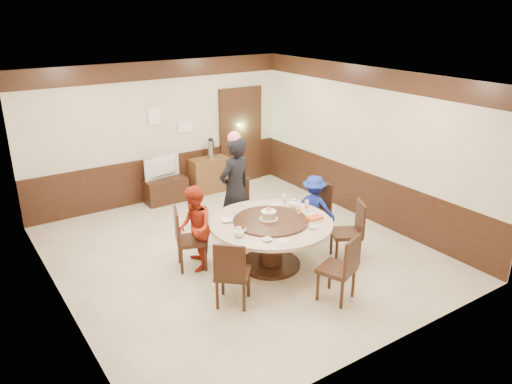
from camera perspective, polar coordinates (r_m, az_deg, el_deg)
room at (r=7.82m, az=-2.04°, el=0.20°), size 6.00×6.04×2.84m
banquet_table at (r=7.60m, az=1.68°, el=-4.89°), size 1.85×1.85×0.78m
chair_0 at (r=8.70m, az=6.68°, el=-3.24°), size 0.49×0.49×0.97m
chair_1 at (r=8.73m, az=-1.72°, el=-3.02°), size 0.54×0.55×0.97m
chair_2 at (r=7.73m, az=-7.50°, el=-6.51°), size 0.57×0.56×0.97m
chair_3 at (r=6.79m, az=-2.68°, el=-10.43°), size 0.62×0.62×0.97m
chair_4 at (r=6.97m, az=9.30°, el=-9.82°), size 0.57×0.58×0.97m
chair_5 at (r=8.02m, az=10.35°, el=-5.62°), size 0.60×0.60×0.97m
person_standing at (r=8.34m, az=-2.40°, el=0.29°), size 0.74×0.58×1.82m
person_red at (r=7.55m, az=-7.03°, el=-4.17°), size 0.69×0.77×1.32m
person_blue at (r=8.55m, az=6.62°, el=-1.77°), size 0.77×0.84×1.13m
birthday_cake at (r=7.50m, az=1.45°, el=-2.62°), size 0.28×0.28×0.19m
teapot_left at (r=7.01m, az=-1.99°, el=-4.68°), size 0.17×0.15×0.13m
teapot_right at (r=8.01m, az=4.33°, el=-1.40°), size 0.17×0.15×0.13m
bowl_0 at (r=7.50m, az=-3.35°, el=-3.30°), size 0.16×0.16×0.04m
bowl_1 at (r=7.32m, az=6.50°, el=-4.00°), size 0.14×0.14×0.04m
bowl_2 at (r=6.91m, az=1.28°, el=-5.46°), size 0.14×0.14×0.03m
bowl_3 at (r=7.75m, az=6.40°, el=-2.58°), size 0.13×0.13×0.04m
saucer_near at (r=6.90m, az=3.14°, el=-5.65°), size 0.18×0.18×0.01m
saucer_far at (r=8.12m, az=2.25°, el=-1.44°), size 0.18×0.18×0.01m
shrimp_platter at (r=7.59m, az=6.70°, el=-3.05°), size 0.30×0.20×0.06m
bottle_0 at (r=7.73m, az=4.93°, el=-2.09°), size 0.06×0.06×0.16m
bottle_1 at (r=7.92m, az=5.82°, el=-1.55°), size 0.06×0.06×0.16m
bottle_2 at (r=8.13m, az=3.25°, el=-0.88°), size 0.06×0.06×0.16m
tv_stand at (r=10.37m, az=-10.30°, el=0.22°), size 0.85×0.45×0.50m
television at (r=10.21m, az=-10.47°, el=2.73°), size 0.80×0.22×0.45m
side_cabinet at (r=10.77m, az=-5.42°, el=1.96°), size 0.80×0.40×0.75m
thermos at (r=10.63m, az=-5.18°, el=4.91°), size 0.15×0.15×0.38m
notice_left at (r=10.12m, az=-11.56°, el=8.50°), size 0.25×0.00×0.35m
notice_right at (r=10.44m, az=-8.13°, el=7.39°), size 0.30×0.00×0.22m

